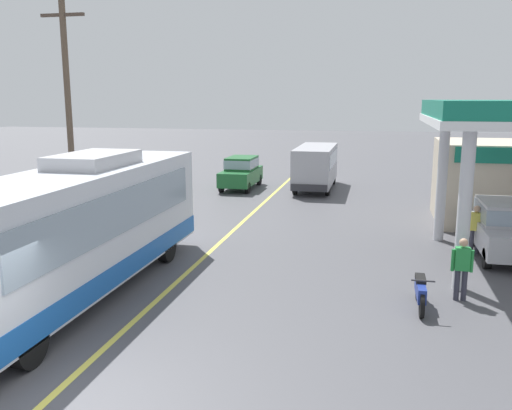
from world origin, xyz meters
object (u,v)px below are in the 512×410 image
Objects in this scene: pedestrian_near_pump at (462,266)px; pedestrian_by_shop at (476,227)px; car_at_pump at (504,226)px; car_trailing_behind_bus at (241,171)px; motorcycle_parked_forecourt at (420,291)px; coach_bus_main at (79,232)px; minibus_opposing_lane at (316,164)px.

pedestrian_by_shop is (1.07, 4.63, 0.00)m from pedestrian_near_pump.
car_at_pump is 1.00× the size of car_trailing_behind_bus.
pedestrian_near_pump is at bearing 36.27° from motorcycle_parked_forecourt.
coach_bus_main is 8.91m from motorcycle_parked_forecourt.
pedestrian_by_shop is (2.13, 5.40, 0.49)m from motorcycle_parked_forecourt.
coach_bus_main reaches higher than motorcycle_parked_forecourt.
car_trailing_behind_bus is at bearing 133.77° from pedestrian_by_shop.
motorcycle_parked_forecourt is (4.58, -17.55, -1.03)m from minibus_opposing_lane.
car_trailing_behind_bus is at bearing 135.90° from car_at_pump.
car_trailing_behind_bus is (-4.21, -0.74, -0.46)m from minibus_opposing_lane.
pedestrian_near_pump is 0.40× the size of car_trailing_behind_bus.
motorcycle_parked_forecourt is (8.77, 0.94, -1.28)m from coach_bus_main.
car_trailing_behind_bus is (-11.79, 11.43, 0.00)m from car_at_pump.
car_trailing_behind_bus is (-8.79, 16.80, 0.57)m from motorcycle_parked_forecourt.
coach_bus_main is at bearing -149.81° from pedestrian_by_shop.
coach_bus_main reaches higher than car_trailing_behind_bus.
coach_bus_main is at bearing -102.75° from minibus_opposing_lane.
coach_bus_main is 12.63m from pedestrian_by_shop.
pedestrian_near_pump and pedestrian_by_shop have the same top height.
pedestrian_near_pump is 18.81m from car_trailing_behind_bus.
pedestrian_by_shop is at bearing 30.19° from coach_bus_main.
coach_bus_main is 17.76m from car_trailing_behind_bus.
pedestrian_by_shop is at bearing -61.06° from minibus_opposing_lane.
car_trailing_behind_bus is (-10.92, 11.40, 0.08)m from pedestrian_by_shop.
coach_bus_main is at bearing -173.89° from motorcycle_parked_forecourt.
minibus_opposing_lane is 3.69× the size of pedestrian_near_pump.
pedestrian_by_shop is at bearing 68.47° from motorcycle_parked_forecourt.
motorcycle_parked_forecourt is at bearing -62.38° from car_trailing_behind_bus.
car_trailing_behind_bus is (-0.03, 17.74, -0.71)m from coach_bus_main.
car_at_pump is 2.33× the size of motorcycle_parked_forecourt.
minibus_opposing_lane reaches higher than car_at_pump.
coach_bus_main is 1.80× the size of minibus_opposing_lane.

